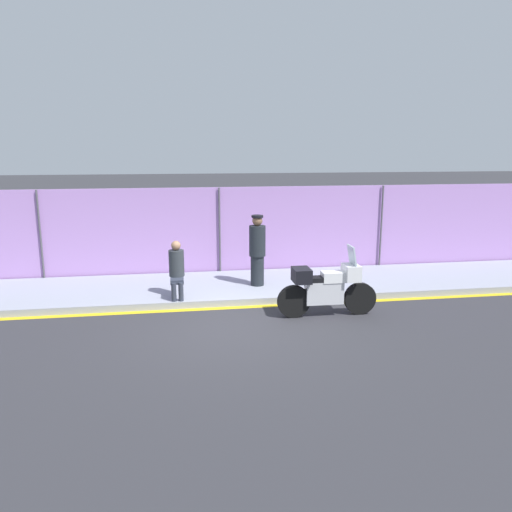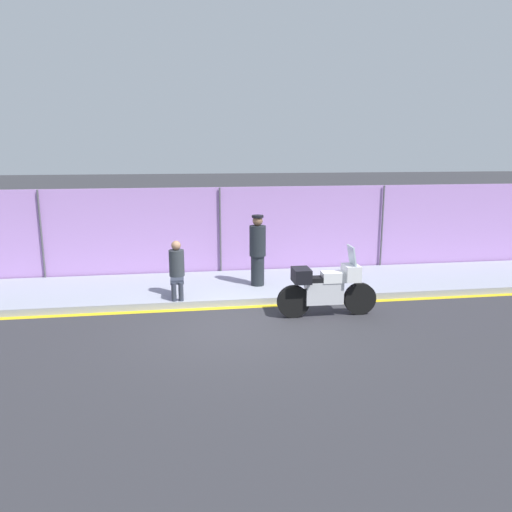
% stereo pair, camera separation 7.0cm
% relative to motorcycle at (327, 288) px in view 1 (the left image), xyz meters
% --- Properties ---
extents(ground_plane, '(120.00, 120.00, 0.00)m').
position_rel_motorcycle_xyz_m(ground_plane, '(-1.97, -0.38, -0.62)').
color(ground_plane, '#2D2D33').
extents(sidewalk, '(35.09, 2.76, 0.16)m').
position_rel_motorcycle_xyz_m(sidewalk, '(-1.97, 2.31, -0.54)').
color(sidewalk, '#8E93A3').
rests_on(sidewalk, ground_plane).
extents(curb_paint_stripe, '(35.09, 0.18, 0.01)m').
position_rel_motorcycle_xyz_m(curb_paint_stripe, '(-1.97, 0.84, -0.62)').
color(curb_paint_stripe, gold).
rests_on(curb_paint_stripe, ground_plane).
extents(storefront_fence, '(33.34, 0.17, 2.51)m').
position_rel_motorcycle_xyz_m(storefront_fence, '(-1.97, 3.78, 0.63)').
color(storefront_fence, '#AD7FC6').
rests_on(storefront_fence, ground_plane).
extents(motorcycle, '(2.18, 0.51, 1.54)m').
position_rel_motorcycle_xyz_m(motorcycle, '(0.00, 0.00, 0.00)').
color(motorcycle, black).
rests_on(motorcycle, ground_plane).
extents(officer_standing, '(0.41, 0.41, 1.78)m').
position_rel_motorcycle_xyz_m(officer_standing, '(-1.17, 2.09, 0.45)').
color(officer_standing, '#1E2328').
rests_on(officer_standing, sidewalk).
extents(person_seated_on_curb, '(0.35, 0.67, 1.31)m').
position_rel_motorcycle_xyz_m(person_seated_on_curb, '(-3.18, 1.40, 0.27)').
color(person_seated_on_curb, '#2D3342').
rests_on(person_seated_on_curb, sidewalk).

